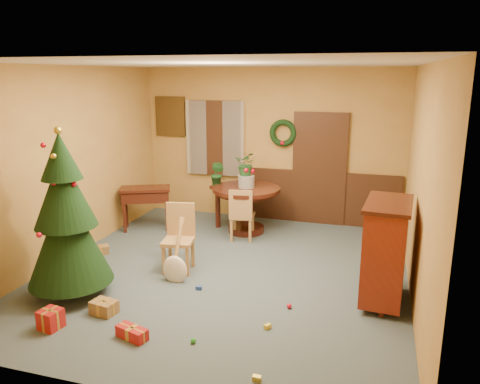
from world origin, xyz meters
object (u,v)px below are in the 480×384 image
at_px(chair_near, 179,235).
at_px(sideboard, 385,249).
at_px(christmas_tree, 66,218).
at_px(writing_desk, 146,198).
at_px(dining_table, 246,201).

relative_size(chair_near, sideboard, 0.75).
bearing_deg(sideboard, christmas_tree, -165.96).
relative_size(chair_near, writing_desk, 0.99).
height_order(dining_table, sideboard, sideboard).
distance_m(dining_table, chair_near, 1.92).
bearing_deg(sideboard, dining_table, 138.79).
xyz_separation_m(chair_near, christmas_tree, (-0.99, -1.17, 0.51)).
xyz_separation_m(christmas_tree, sideboard, (3.83, 0.96, -0.34)).
bearing_deg(christmas_tree, writing_desk, 97.11).
relative_size(dining_table, sideboard, 0.93).
bearing_deg(chair_near, sideboard, -4.21).
height_order(dining_table, writing_desk, dining_table).
bearing_deg(christmas_tree, chair_near, 49.59).
relative_size(christmas_tree, writing_desk, 2.20).
distance_m(dining_table, sideboard, 3.14).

